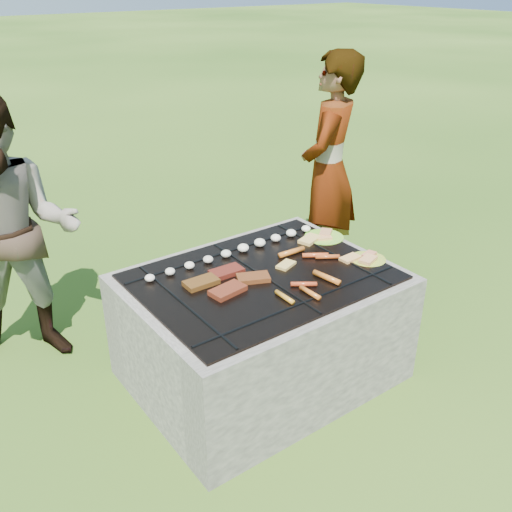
{
  "coord_description": "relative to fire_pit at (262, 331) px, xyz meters",
  "views": [
    {
      "loc": [
        -1.49,
        -1.99,
        1.96
      ],
      "look_at": [
        0.0,
        0.05,
        0.7
      ],
      "focal_mm": 40.0,
      "sensor_mm": 36.0,
      "label": 1
    }
  ],
  "objects": [
    {
      "name": "mushrooms",
      "position": [
        0.07,
        0.28,
        0.35
      ],
      "size": [
        1.05,
        0.06,
        0.04
      ],
      "color": "white",
      "rests_on": "fire_pit"
    },
    {
      "name": "lawn",
      "position": [
        0.0,
        0.0,
        -0.28
      ],
      "size": [
        60.0,
        60.0,
        0.0
      ],
      "primitive_type": "plane",
      "color": "#254711",
      "rests_on": "ground"
    },
    {
      "name": "fire_pit",
      "position": [
        0.0,
        0.0,
        0.0
      ],
      "size": [
        1.3,
        1.0,
        0.62
      ],
      "color": "#9B948A",
      "rests_on": "ground"
    },
    {
      "name": "bystander",
      "position": [
        -0.93,
        0.91,
        0.46
      ],
      "size": [
        0.88,
        0.8,
        1.48
      ],
      "primitive_type": "imported",
      "rotation": [
        0.0,
        0.0,
        -0.42
      ],
      "color": "gray",
      "rests_on": "ground"
    },
    {
      "name": "cook",
      "position": [
        1.05,
        0.66,
        0.49
      ],
      "size": [
        0.68,
        0.62,
        1.55
      ],
      "primitive_type": "imported",
      "rotation": [
        0.0,
        0.0,
        3.72
      ],
      "color": "gray",
      "rests_on": "ground"
    },
    {
      "name": "sausages",
      "position": [
        0.21,
        -0.11,
        0.34
      ],
      "size": [
        0.51,
        0.46,
        0.03
      ],
      "color": "orange",
      "rests_on": "fire_pit"
    },
    {
      "name": "plate_far",
      "position": [
        0.56,
        0.16,
        0.33
      ],
      "size": [
        0.25,
        0.25,
        0.03
      ],
      "color": "#B8D833",
      "rests_on": "fire_pit"
    },
    {
      "name": "plate_near",
      "position": [
        0.56,
        -0.18,
        0.33
      ],
      "size": [
        0.21,
        0.21,
        0.03
      ],
      "color": "yellow",
      "rests_on": "fire_pit"
    },
    {
      "name": "pork_slabs",
      "position": [
        -0.18,
        0.04,
        0.34
      ],
      "size": [
        0.4,
        0.27,
        0.02
      ],
      "color": "brown",
      "rests_on": "fire_pit"
    },
    {
      "name": "bread_on_grate",
      "position": [
        0.39,
        0.05,
        0.34
      ],
      "size": [
        0.44,
        0.39,
        0.02
      ],
      "color": "#E0CE72",
      "rests_on": "fire_pit"
    }
  ]
}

